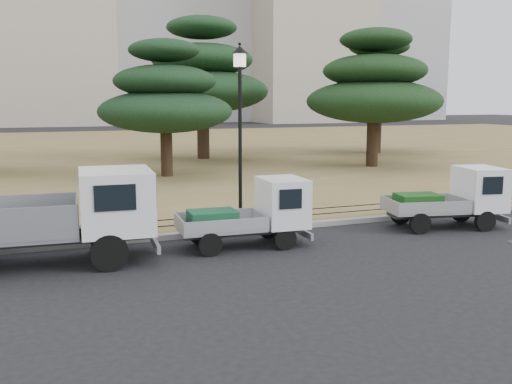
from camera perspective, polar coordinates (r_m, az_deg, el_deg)
name	(u,v)px	position (r m, az deg, el deg)	size (l,w,h in m)	color
ground	(284,254)	(14.57, 2.82, -6.23)	(220.00, 220.00, 0.00)	black
lawn	(120,151)	(43.98, -13.42, 3.99)	(120.00, 56.00, 0.15)	olive
curb	(249,230)	(16.89, -0.73, -3.79)	(120.00, 0.25, 0.16)	gray
truck_large	(58,214)	(14.20, -19.23, -2.04)	(5.19, 2.33, 2.22)	black
truck_kei_front	(253,213)	(15.18, -0.31, -2.13)	(3.46, 1.62, 1.80)	black
truck_kei_rear	(453,198)	(18.42, 19.10, -0.55)	(3.73, 2.12, 1.84)	black
street_lamp	(240,106)	(16.69, -1.62, 8.60)	(0.47, 0.47, 5.25)	black
pipe_fence	(247,217)	(16.95, -0.90, -2.50)	(38.00, 0.04, 0.40)	black
pine_center_left	(165,98)	(28.34, -9.07, 9.28)	(6.51, 6.51, 6.62)	black
pine_center_right	(202,77)	(36.70, -5.38, 11.36)	(8.36, 8.36, 8.87)	black
pine_east_near	(374,88)	(32.91, 11.74, 10.19)	(7.55, 7.55, 7.63)	black
pine_east_far	(378,87)	(41.49, 12.09, 10.24)	(7.99, 7.99, 8.02)	black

